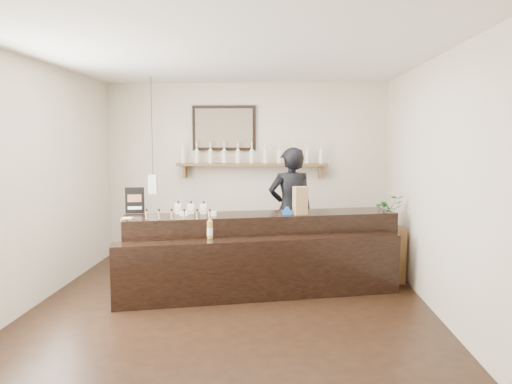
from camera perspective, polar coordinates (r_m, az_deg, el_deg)
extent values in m
plane|color=black|center=(5.90, -2.75, -12.74)|extent=(5.00, 5.00, 0.00)
plane|color=beige|center=(8.09, -1.15, 2.49)|extent=(4.50, 0.00, 4.50)
plane|color=beige|center=(3.15, -7.11, -3.10)|extent=(4.50, 0.00, 4.50)
plane|color=beige|center=(6.24, -23.87, 0.93)|extent=(0.00, 5.00, 5.00)
plane|color=beige|center=(5.84, 19.73, 0.79)|extent=(0.00, 5.00, 5.00)
plane|color=white|center=(5.66, -2.89, 15.20)|extent=(5.00, 5.00, 0.00)
cube|color=brown|center=(7.95, -0.49, 3.15)|extent=(2.40, 0.25, 0.04)
cube|color=brown|center=(8.12, -8.12, 2.30)|extent=(0.04, 0.20, 0.20)
cube|color=brown|center=(8.00, 7.27, 2.26)|extent=(0.04, 0.20, 0.20)
cube|color=black|center=(8.08, -3.67, 7.30)|extent=(1.02, 0.04, 0.72)
cube|color=brown|center=(8.06, -3.69, 7.30)|extent=(0.92, 0.01, 0.62)
cube|color=white|center=(7.42, -11.68, 0.89)|extent=(0.12, 0.12, 0.28)
cylinder|color=black|center=(7.39, -11.82, 7.43)|extent=(0.01, 0.01, 1.41)
cylinder|color=#DEF5CD|center=(8.08, -8.32, 4.00)|extent=(0.07, 0.07, 0.20)
cone|color=#DEF5CD|center=(8.08, -8.34, 4.90)|extent=(0.07, 0.07, 0.05)
cylinder|color=#DEF5CD|center=(8.08, -8.34, 5.33)|extent=(0.02, 0.02, 0.07)
cylinder|color=gold|center=(8.08, -8.35, 5.66)|extent=(0.03, 0.03, 0.02)
cylinder|color=white|center=(8.08, -8.32, 3.86)|extent=(0.07, 0.07, 0.09)
cylinder|color=#DEF5CD|center=(8.04, -6.78, 4.01)|extent=(0.07, 0.07, 0.20)
cone|color=#DEF5CD|center=(8.04, -6.79, 4.92)|extent=(0.07, 0.07, 0.05)
cylinder|color=#DEF5CD|center=(8.04, -6.80, 5.35)|extent=(0.02, 0.02, 0.07)
cylinder|color=gold|center=(8.04, -6.80, 5.68)|extent=(0.03, 0.03, 0.02)
cylinder|color=white|center=(8.04, -6.78, 3.87)|extent=(0.07, 0.07, 0.09)
cylinder|color=#DEF5CD|center=(8.01, -5.22, 4.02)|extent=(0.07, 0.07, 0.20)
cone|color=#DEF5CD|center=(8.01, -5.23, 4.93)|extent=(0.07, 0.07, 0.05)
cylinder|color=#DEF5CD|center=(8.01, -5.24, 5.36)|extent=(0.02, 0.02, 0.07)
cylinder|color=gold|center=(8.01, -5.24, 5.70)|extent=(0.03, 0.03, 0.02)
cylinder|color=white|center=(8.01, -5.22, 3.88)|extent=(0.07, 0.07, 0.09)
cylinder|color=#DEF5CD|center=(7.98, -3.66, 4.03)|extent=(0.07, 0.07, 0.20)
cone|color=#DEF5CD|center=(7.98, -3.66, 4.94)|extent=(0.07, 0.07, 0.05)
cylinder|color=#DEF5CD|center=(7.98, -3.66, 5.37)|extent=(0.02, 0.02, 0.07)
cylinder|color=gold|center=(7.98, -3.67, 5.71)|extent=(0.03, 0.03, 0.02)
cylinder|color=white|center=(7.98, -3.65, 3.88)|extent=(0.07, 0.07, 0.09)
cylinder|color=#DEF5CD|center=(7.96, -2.08, 4.03)|extent=(0.07, 0.07, 0.20)
cone|color=#DEF5CD|center=(7.96, -2.08, 4.95)|extent=(0.07, 0.07, 0.05)
cylinder|color=#DEF5CD|center=(7.96, -2.08, 5.38)|extent=(0.02, 0.02, 0.07)
cylinder|color=gold|center=(7.96, -2.08, 5.72)|extent=(0.03, 0.03, 0.02)
cylinder|color=white|center=(7.96, -2.08, 3.89)|extent=(0.07, 0.07, 0.09)
cylinder|color=#DEF5CD|center=(7.95, -0.49, 4.03)|extent=(0.07, 0.07, 0.20)
cone|color=#DEF5CD|center=(7.94, -0.49, 4.95)|extent=(0.07, 0.07, 0.05)
cylinder|color=#DEF5CD|center=(7.94, -0.49, 5.38)|extent=(0.02, 0.02, 0.07)
cylinder|color=gold|center=(7.94, -0.49, 5.72)|extent=(0.03, 0.03, 0.02)
cylinder|color=white|center=(7.95, -0.49, 3.89)|extent=(0.07, 0.07, 0.09)
cylinder|color=#DEF5CD|center=(7.94, 1.10, 4.03)|extent=(0.07, 0.07, 0.20)
cone|color=#DEF5CD|center=(7.94, 1.10, 4.95)|extent=(0.07, 0.07, 0.05)
cylinder|color=#DEF5CD|center=(7.93, 1.10, 5.38)|extent=(0.02, 0.02, 0.07)
cylinder|color=gold|center=(7.93, 1.10, 5.72)|extent=(0.03, 0.03, 0.02)
cylinder|color=white|center=(7.94, 1.10, 3.88)|extent=(0.07, 0.07, 0.09)
cylinder|color=#DEF5CD|center=(7.94, 2.69, 4.02)|extent=(0.07, 0.07, 0.20)
cone|color=#DEF5CD|center=(7.93, 2.69, 4.94)|extent=(0.07, 0.07, 0.05)
cylinder|color=#DEF5CD|center=(7.93, 2.70, 5.37)|extent=(0.02, 0.02, 0.07)
cylinder|color=gold|center=(7.93, 2.70, 5.71)|extent=(0.03, 0.03, 0.02)
cylinder|color=white|center=(7.94, 2.69, 3.88)|extent=(0.07, 0.07, 0.09)
cylinder|color=#DEF5CD|center=(7.94, 4.28, 4.01)|extent=(0.07, 0.07, 0.20)
cone|color=#DEF5CD|center=(7.94, 4.29, 4.93)|extent=(0.07, 0.07, 0.05)
cylinder|color=#DEF5CD|center=(7.93, 4.29, 5.36)|extent=(0.02, 0.02, 0.07)
cylinder|color=gold|center=(7.93, 4.29, 5.70)|extent=(0.03, 0.03, 0.02)
cylinder|color=white|center=(7.94, 4.28, 3.87)|extent=(0.07, 0.07, 0.09)
cylinder|color=#DEF5CD|center=(7.95, 5.87, 4.00)|extent=(0.07, 0.07, 0.20)
cone|color=#DEF5CD|center=(7.95, 5.88, 4.92)|extent=(0.07, 0.07, 0.05)
cylinder|color=#DEF5CD|center=(7.94, 5.88, 5.35)|extent=(0.02, 0.02, 0.07)
cylinder|color=gold|center=(7.94, 5.89, 5.69)|extent=(0.03, 0.03, 0.02)
cylinder|color=white|center=(7.95, 5.87, 3.85)|extent=(0.07, 0.07, 0.09)
cylinder|color=#DEF5CD|center=(7.96, 7.45, 3.99)|extent=(0.07, 0.07, 0.20)
cone|color=#DEF5CD|center=(7.96, 7.47, 4.90)|extent=(0.07, 0.07, 0.05)
cylinder|color=#DEF5CD|center=(7.96, 7.47, 5.33)|extent=(0.02, 0.02, 0.07)
cylinder|color=gold|center=(7.96, 7.48, 5.67)|extent=(0.03, 0.03, 0.02)
cylinder|color=white|center=(7.96, 7.45, 3.84)|extent=(0.07, 0.07, 0.09)
cube|color=black|center=(6.42, 0.70, -6.73)|extent=(3.48, 1.43, 0.96)
cube|color=black|center=(6.01, 0.55, -8.76)|extent=(3.41, 1.13, 0.73)
cube|color=white|center=(6.22, -8.25, -2.46)|extent=(0.10, 0.04, 0.05)
cube|color=white|center=(6.16, -5.02, -2.49)|extent=(0.10, 0.04, 0.05)
cube|color=beige|center=(6.18, -14.46, -4.51)|extent=(0.12, 0.12, 0.12)
cube|color=beige|center=(6.16, -14.49, -3.41)|extent=(0.12, 0.12, 0.12)
cube|color=#DEF5CD|center=(6.40, -8.86, -1.88)|extent=(0.08, 0.08, 0.13)
cube|color=beige|center=(6.35, -8.94, -1.93)|extent=(0.07, 0.00, 0.06)
cylinder|color=black|center=(6.39, -8.87, -1.16)|extent=(0.02, 0.02, 0.03)
cube|color=#DEF5CD|center=(6.37, -7.43, -1.89)|extent=(0.08, 0.08, 0.13)
cube|color=beige|center=(6.32, -7.50, -1.95)|extent=(0.07, 0.00, 0.06)
cylinder|color=black|center=(6.36, -7.44, -1.17)|extent=(0.02, 0.02, 0.03)
cube|color=#DEF5CD|center=(6.34, -5.99, -1.91)|extent=(0.08, 0.08, 0.13)
cube|color=beige|center=(6.30, -6.05, -1.96)|extent=(0.07, 0.00, 0.06)
cylinder|color=black|center=(6.33, -6.00, -1.18)|extent=(0.02, 0.02, 0.03)
cylinder|color=#AD803A|center=(6.11, -12.38, -4.18)|extent=(0.07, 0.07, 0.20)
cone|color=#AD803A|center=(6.09, -12.41, -3.00)|extent=(0.07, 0.07, 0.05)
cylinder|color=#AD803A|center=(6.08, -12.42, -2.45)|extent=(0.02, 0.02, 0.07)
cylinder|color=black|center=(6.07, -12.43, -2.01)|extent=(0.03, 0.03, 0.02)
cylinder|color=white|center=(6.11, -12.38, -4.37)|extent=(0.07, 0.07, 0.09)
cylinder|color=#AD803A|center=(6.07, -10.99, -4.21)|extent=(0.07, 0.07, 0.20)
cone|color=#AD803A|center=(6.05, -11.02, -3.03)|extent=(0.07, 0.07, 0.05)
cylinder|color=#AD803A|center=(6.04, -11.03, -2.47)|extent=(0.02, 0.02, 0.07)
cylinder|color=black|center=(6.03, -11.04, -2.03)|extent=(0.03, 0.03, 0.02)
cylinder|color=white|center=(6.07, -10.99, -4.40)|extent=(0.07, 0.07, 0.09)
cylinder|color=#AD803A|center=(6.04, -9.59, -4.24)|extent=(0.07, 0.07, 0.20)
cone|color=#AD803A|center=(6.02, -9.61, -3.05)|extent=(0.07, 0.07, 0.05)
cylinder|color=#AD803A|center=(6.01, -9.62, -2.49)|extent=(0.02, 0.02, 0.07)
cylinder|color=black|center=(6.00, -9.63, -2.04)|extent=(0.03, 0.03, 0.02)
cylinder|color=white|center=(6.04, -9.59, -4.43)|extent=(0.07, 0.07, 0.09)
cylinder|color=#AD803A|center=(6.01, -8.17, -4.27)|extent=(0.07, 0.07, 0.20)
cone|color=#AD803A|center=(5.99, -8.19, -3.08)|extent=(0.07, 0.07, 0.05)
cylinder|color=#AD803A|center=(5.98, -8.20, -2.51)|extent=(0.02, 0.02, 0.07)
cylinder|color=black|center=(5.97, -8.21, -2.06)|extent=(0.03, 0.03, 0.02)
cylinder|color=white|center=(6.01, -8.17, -4.46)|extent=(0.07, 0.07, 0.09)
cylinder|color=#AD803A|center=(5.98, -6.74, -4.30)|extent=(0.07, 0.07, 0.20)
cone|color=#AD803A|center=(5.96, -6.76, -3.10)|extent=(0.07, 0.07, 0.05)
cylinder|color=#AD803A|center=(5.95, -6.76, -2.53)|extent=(0.02, 0.02, 0.07)
cylinder|color=black|center=(5.94, -6.77, -2.08)|extent=(0.03, 0.03, 0.02)
cylinder|color=white|center=(5.98, -6.74, -4.49)|extent=(0.07, 0.07, 0.09)
cylinder|color=#AD803A|center=(5.96, -5.30, -4.32)|extent=(0.07, 0.07, 0.20)
cone|color=#AD803A|center=(5.94, -5.31, -3.12)|extent=(0.07, 0.07, 0.05)
cylinder|color=#AD803A|center=(5.93, -5.32, -2.54)|extent=(0.02, 0.02, 0.07)
cylinder|color=black|center=(5.92, -5.32, -2.09)|extent=(0.03, 0.03, 0.02)
cylinder|color=white|center=(5.96, -5.30, -4.51)|extent=(0.07, 0.07, 0.09)
cube|color=black|center=(6.51, -13.68, -0.94)|extent=(0.24, 0.06, 0.33)
cube|color=#995D37|center=(6.50, -13.72, -0.70)|extent=(0.17, 0.03, 0.10)
cube|color=white|center=(6.51, -13.69, -1.78)|extent=(0.17, 0.03, 0.04)
cube|color=#A17D4E|center=(6.25, 5.07, -0.99)|extent=(0.19, 0.17, 0.35)
cube|color=black|center=(6.20, 5.09, -1.52)|extent=(0.10, 0.04, 0.07)
cube|color=blue|center=(6.25, 3.56, -2.36)|extent=(0.12, 0.05, 0.05)
cylinder|color=blue|center=(6.24, 3.57, -1.97)|extent=(0.06, 0.03, 0.06)
cube|color=brown|center=(7.03, 14.71, -6.75)|extent=(0.42, 0.54, 0.73)
imported|color=#28642E|center=(6.93, 14.84, -2.07)|extent=(0.47, 0.44, 0.43)
imported|color=black|center=(7.17, 3.97, -1.10)|extent=(0.85, 0.68, 2.02)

